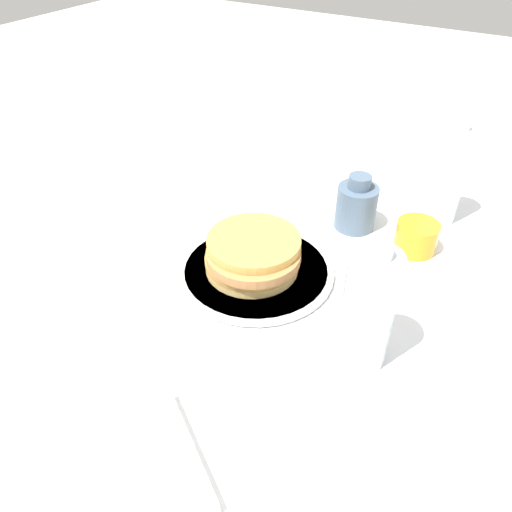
{
  "coord_description": "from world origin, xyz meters",
  "views": [
    {
      "loc": [
        0.34,
        -0.57,
        0.58
      ],
      "look_at": [
        -0.01,
        0.03,
        0.04
      ],
      "focal_mm": 35.0,
      "sensor_mm": 36.0,
      "label": 1
    }
  ],
  "objects_px": {
    "cream_jug": "(356,205)",
    "water_bottle_mid": "(448,175)",
    "water_bottle_near": "(368,309)",
    "juice_glass": "(416,237)",
    "plate": "(256,270)",
    "pancake_stack": "(253,255)"
  },
  "relations": [
    {
      "from": "juice_glass",
      "to": "pancake_stack",
      "type": "bearing_deg",
      "value": -136.04
    },
    {
      "from": "water_bottle_near",
      "to": "cream_jug",
      "type": "bearing_deg",
      "value": 113.4
    },
    {
      "from": "juice_glass",
      "to": "water_bottle_mid",
      "type": "distance_m",
      "value": 0.15
    },
    {
      "from": "water_bottle_near",
      "to": "pancake_stack",
      "type": "bearing_deg",
      "value": 160.2
    },
    {
      "from": "pancake_stack",
      "to": "juice_glass",
      "type": "height_order",
      "value": "pancake_stack"
    },
    {
      "from": "juice_glass",
      "to": "cream_jug",
      "type": "xyz_separation_m",
      "value": [
        -0.13,
        0.02,
        0.02
      ]
    },
    {
      "from": "water_bottle_near",
      "to": "water_bottle_mid",
      "type": "distance_m",
      "value": 0.44
    },
    {
      "from": "pancake_stack",
      "to": "water_bottle_near",
      "type": "bearing_deg",
      "value": -19.8
    },
    {
      "from": "water_bottle_mid",
      "to": "water_bottle_near",
      "type": "bearing_deg",
      "value": -90.12
    },
    {
      "from": "water_bottle_near",
      "to": "water_bottle_mid",
      "type": "height_order",
      "value": "water_bottle_mid"
    },
    {
      "from": "pancake_stack",
      "to": "cream_jug",
      "type": "relative_size",
      "value": 1.55
    },
    {
      "from": "cream_jug",
      "to": "pancake_stack",
      "type": "bearing_deg",
      "value": -112.77
    },
    {
      "from": "cream_jug",
      "to": "water_bottle_mid",
      "type": "distance_m",
      "value": 0.19
    },
    {
      "from": "plate",
      "to": "cream_jug",
      "type": "xyz_separation_m",
      "value": [
        0.09,
        0.23,
        0.04
      ]
    },
    {
      "from": "plate",
      "to": "juice_glass",
      "type": "xyz_separation_m",
      "value": [
        0.22,
        0.22,
        0.02
      ]
    },
    {
      "from": "plate",
      "to": "pancake_stack",
      "type": "bearing_deg",
      "value": -152.65
    },
    {
      "from": "plate",
      "to": "juice_glass",
      "type": "height_order",
      "value": "juice_glass"
    },
    {
      "from": "juice_glass",
      "to": "water_bottle_near",
      "type": "distance_m",
      "value": 0.32
    },
    {
      "from": "water_bottle_near",
      "to": "water_bottle_mid",
      "type": "xyz_separation_m",
      "value": [
        0.0,
        0.44,
        0.0
      ]
    },
    {
      "from": "plate",
      "to": "cream_jug",
      "type": "height_order",
      "value": "cream_jug"
    },
    {
      "from": "water_bottle_mid",
      "to": "juice_glass",
      "type": "bearing_deg",
      "value": -94.65
    },
    {
      "from": "cream_jug",
      "to": "water_bottle_near",
      "type": "relative_size",
      "value": 0.55
    }
  ]
}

